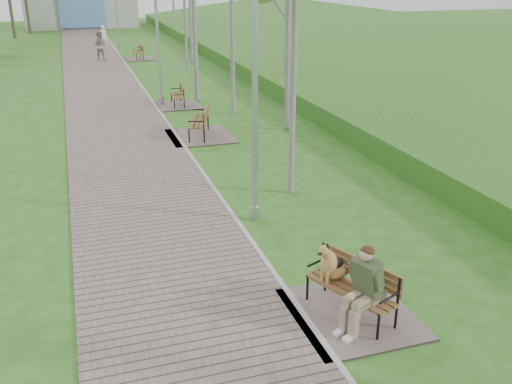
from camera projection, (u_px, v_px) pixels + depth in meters
ground at (302, 314)px, 9.24m from camera, size 120.00×120.00×0.00m
walkway at (101, 83)px, 27.76m from camera, size 3.50×67.00×0.04m
kerb at (138, 81)px, 28.26m from camera, size 0.10×67.00×0.05m
embankment at (368, 73)px, 30.39m from camera, size 14.00×70.00×1.60m
building_north at (81, 5)px, 53.19m from camera, size 10.00×5.20×4.00m
bench_main at (349, 292)px, 8.99m from camera, size 1.89×2.10×1.65m
bench_second at (199, 130)px, 18.86m from camera, size 2.05×2.28×1.26m
bench_third at (178, 101)px, 23.11m from camera, size 1.65×1.84×1.02m
bench_far at (139, 56)px, 35.01m from camera, size 1.67×1.86×1.03m
lamp_post_near at (255, 107)px, 11.78m from camera, size 0.21×0.21×5.46m
lamp_post_second at (158, 44)px, 22.68m from camera, size 0.20×0.20×5.13m
lamp_post_third at (117, 11)px, 39.25m from camera, size 0.20×0.20×5.28m
lamp_post_far at (101, 0)px, 53.17m from camera, size 0.20×0.20×5.29m
pedestrian_near at (103, 37)px, 39.83m from camera, size 0.63×0.50×1.51m
pedestrian_far at (100, 46)px, 34.24m from camera, size 1.03×0.93×1.74m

